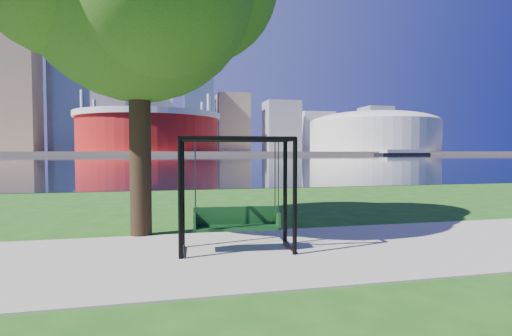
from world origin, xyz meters
name	(u,v)px	position (x,y,z in m)	size (l,w,h in m)	color
ground	(264,247)	(0.00, 0.00, 0.00)	(900.00, 900.00, 0.00)	#1E5114
path	(271,253)	(0.00, -0.50, 0.01)	(120.00, 4.00, 0.03)	#9E937F
river	(171,159)	(0.00, 102.00, 0.01)	(900.00, 180.00, 0.02)	black
far_bank	(166,153)	(0.00, 306.00, 1.00)	(900.00, 228.00, 2.00)	#937F60
stadium	(149,131)	(-10.00, 235.00, 14.23)	(83.00, 83.00, 32.00)	maroon
arena	(373,131)	(135.00, 235.00, 15.87)	(84.00, 84.00, 26.56)	beige
skyline	(160,109)	(-4.27, 319.39, 35.89)	(392.00, 66.00, 96.50)	gray
swing	(237,197)	(-0.60, -0.26, 1.03)	(2.15, 1.08, 2.13)	black
barge	(402,153)	(121.32, 180.61, 1.37)	(30.92, 11.43, 3.02)	black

